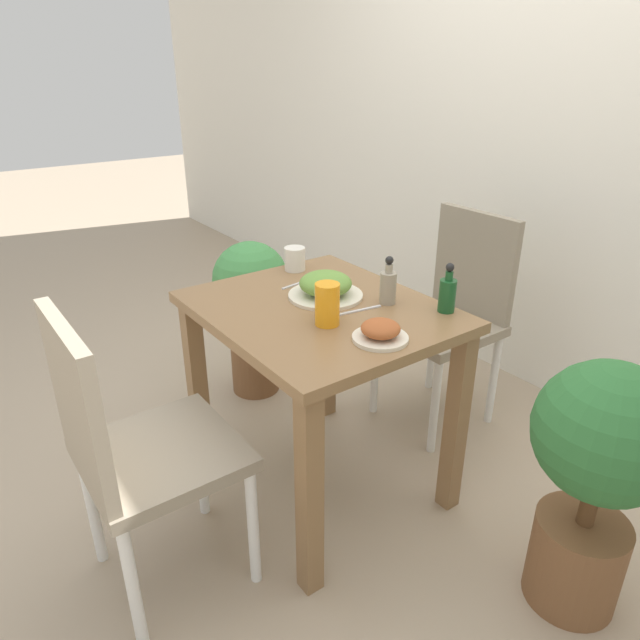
{
  "coord_description": "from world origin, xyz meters",
  "views": [
    {
      "loc": [
        1.39,
        -1.01,
        1.46
      ],
      "look_at": [
        0.0,
        0.0,
        0.68
      ],
      "focal_mm": 32.0,
      "sensor_mm": 36.0,
      "label": 1
    }
  ],
  "objects_px": {
    "condiment_bottle": "(388,286)",
    "potted_plant_left": "(252,303)",
    "drink_cup": "(295,259)",
    "sauce_bottle": "(447,293)",
    "juice_glass": "(327,304)",
    "side_plate": "(380,332)",
    "food_plate": "(326,286)",
    "chair_near": "(131,444)",
    "chair_far": "(452,307)",
    "potted_plant_right": "(598,468)"
  },
  "relations": [
    {
      "from": "chair_far",
      "to": "sauce_bottle",
      "type": "relative_size",
      "value": 5.55
    },
    {
      "from": "juice_glass",
      "to": "condiment_bottle",
      "type": "bearing_deg",
      "value": 93.47
    },
    {
      "from": "drink_cup",
      "to": "potted_plant_right",
      "type": "xyz_separation_m",
      "value": [
        1.19,
        0.17,
        -0.3
      ]
    },
    {
      "from": "condiment_bottle",
      "to": "food_plate",
      "type": "bearing_deg",
      "value": -140.2
    },
    {
      "from": "drink_cup",
      "to": "condiment_bottle",
      "type": "bearing_deg",
      "value": 8.34
    },
    {
      "from": "food_plate",
      "to": "juice_glass",
      "type": "distance_m",
      "value": 0.22
    },
    {
      "from": "drink_cup",
      "to": "condiment_bottle",
      "type": "height_order",
      "value": "condiment_bottle"
    },
    {
      "from": "side_plate",
      "to": "potted_plant_left",
      "type": "height_order",
      "value": "side_plate"
    },
    {
      "from": "side_plate",
      "to": "sauce_bottle",
      "type": "xyz_separation_m",
      "value": [
        -0.03,
        0.31,
        0.04
      ]
    },
    {
      "from": "food_plate",
      "to": "sauce_bottle",
      "type": "xyz_separation_m",
      "value": [
        0.32,
        0.24,
        0.02
      ]
    },
    {
      "from": "potted_plant_right",
      "to": "chair_near",
      "type": "bearing_deg",
      "value": -128.39
    },
    {
      "from": "food_plate",
      "to": "side_plate",
      "type": "xyz_separation_m",
      "value": [
        0.35,
        -0.07,
        -0.01
      ]
    },
    {
      "from": "drink_cup",
      "to": "potted_plant_left",
      "type": "bearing_deg",
      "value": 177.72
    },
    {
      "from": "chair_near",
      "to": "side_plate",
      "type": "xyz_separation_m",
      "value": [
        0.24,
        0.68,
        0.24
      ]
    },
    {
      "from": "side_plate",
      "to": "condiment_bottle",
      "type": "height_order",
      "value": "condiment_bottle"
    },
    {
      "from": "food_plate",
      "to": "potted_plant_right",
      "type": "height_order",
      "value": "food_plate"
    },
    {
      "from": "drink_cup",
      "to": "juice_glass",
      "type": "xyz_separation_m",
      "value": [
        0.47,
        -0.19,
        0.02
      ]
    },
    {
      "from": "chair_near",
      "to": "condiment_bottle",
      "type": "distance_m",
      "value": 0.92
    },
    {
      "from": "chair_near",
      "to": "condiment_bottle",
      "type": "xyz_separation_m",
      "value": [
        0.04,
        0.88,
        0.27
      ]
    },
    {
      "from": "food_plate",
      "to": "condiment_bottle",
      "type": "height_order",
      "value": "condiment_bottle"
    },
    {
      "from": "chair_far",
      "to": "potted_plant_left",
      "type": "distance_m",
      "value": 0.89
    },
    {
      "from": "side_plate",
      "to": "drink_cup",
      "type": "xyz_separation_m",
      "value": [
        -0.64,
        0.14,
        0.02
      ]
    },
    {
      "from": "drink_cup",
      "to": "potted_plant_left",
      "type": "relative_size",
      "value": 0.12
    },
    {
      "from": "chair_far",
      "to": "food_plate",
      "type": "xyz_separation_m",
      "value": [
        0.01,
        -0.68,
        0.25
      ]
    },
    {
      "from": "food_plate",
      "to": "potted_plant_left",
      "type": "distance_m",
      "value": 0.75
    },
    {
      "from": "food_plate",
      "to": "condiment_bottle",
      "type": "bearing_deg",
      "value": 39.8
    },
    {
      "from": "chair_near",
      "to": "potted_plant_left",
      "type": "relative_size",
      "value": 1.23
    },
    {
      "from": "chair_far",
      "to": "condiment_bottle",
      "type": "bearing_deg",
      "value": -72.22
    },
    {
      "from": "chair_far",
      "to": "potted_plant_right",
      "type": "relative_size",
      "value": 1.16
    },
    {
      "from": "juice_glass",
      "to": "food_plate",
      "type": "bearing_deg",
      "value": 144.8
    },
    {
      "from": "potted_plant_left",
      "to": "side_plate",
      "type": "bearing_deg",
      "value": -8.33
    },
    {
      "from": "juice_glass",
      "to": "potted_plant_left",
      "type": "relative_size",
      "value": 0.18
    },
    {
      "from": "side_plate",
      "to": "potted_plant_right",
      "type": "height_order",
      "value": "side_plate"
    },
    {
      "from": "chair_far",
      "to": "condiment_bottle",
      "type": "xyz_separation_m",
      "value": [
        0.17,
        -0.54,
        0.27
      ]
    },
    {
      "from": "food_plate",
      "to": "potted_plant_left",
      "type": "relative_size",
      "value": 0.35
    },
    {
      "from": "sauce_bottle",
      "to": "condiment_bottle",
      "type": "bearing_deg",
      "value": -146.57
    },
    {
      "from": "chair_far",
      "to": "potted_plant_right",
      "type": "distance_m",
      "value": 1.01
    },
    {
      "from": "condiment_bottle",
      "to": "potted_plant_left",
      "type": "height_order",
      "value": "condiment_bottle"
    },
    {
      "from": "sauce_bottle",
      "to": "drink_cup",
      "type": "bearing_deg",
      "value": -164.27
    },
    {
      "from": "chair_near",
      "to": "chair_far",
      "type": "relative_size",
      "value": 1.0
    },
    {
      "from": "side_plate",
      "to": "chair_near",
      "type": "bearing_deg",
      "value": -109.17
    },
    {
      "from": "chair_near",
      "to": "potted_plant_left",
      "type": "distance_m",
      "value": 1.15
    },
    {
      "from": "condiment_bottle",
      "to": "juice_glass",
      "type": "bearing_deg",
      "value": -86.53
    },
    {
      "from": "juice_glass",
      "to": "condiment_bottle",
      "type": "distance_m",
      "value": 0.26
    },
    {
      "from": "food_plate",
      "to": "potted_plant_left",
      "type": "bearing_deg",
      "value": 172.9
    },
    {
      "from": "chair_far",
      "to": "juice_glass",
      "type": "bearing_deg",
      "value": -76.72
    },
    {
      "from": "chair_far",
      "to": "sauce_bottle",
      "type": "bearing_deg",
      "value": -52.32
    },
    {
      "from": "condiment_bottle",
      "to": "drink_cup",
      "type": "bearing_deg",
      "value": -171.66
    },
    {
      "from": "chair_far",
      "to": "potted_plant_right",
      "type": "bearing_deg",
      "value": -25.63
    },
    {
      "from": "side_plate",
      "to": "sauce_bottle",
      "type": "bearing_deg",
      "value": 95.77
    }
  ]
}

